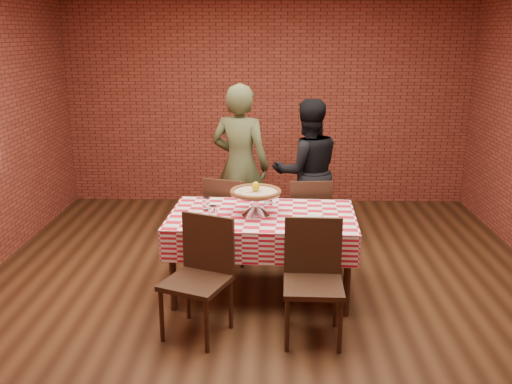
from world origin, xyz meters
TOP-DOWN VIEW (x-y plane):
  - ground at (0.00, 0.00)m, footprint 6.00×6.00m
  - back_wall at (0.00, 3.00)m, footprint 5.50×0.00m
  - table at (-0.02, 0.06)m, footprint 1.68×1.06m
  - tablecloth at (-0.02, 0.06)m, footprint 1.72×1.10m
  - pizza_stand at (-0.08, 0.05)m, footprint 0.51×0.51m
  - pizza at (-0.08, 0.05)m, footprint 0.51×0.51m
  - lemon at (-0.08, 0.05)m, footprint 0.08×0.08m
  - water_glass_left at (-0.46, -0.07)m, footprint 0.07×0.07m
  - water_glass_right at (-0.54, 0.18)m, footprint 0.07×0.07m
  - side_plate at (0.42, -0.07)m, footprint 0.18×0.18m
  - sweetener_packet_a at (0.50, -0.17)m, footprint 0.06×0.05m
  - sweetener_packet_b at (0.60, -0.13)m, footprint 0.05×0.04m
  - condiment_caddy at (0.04, 0.35)m, footprint 0.11×0.10m
  - chair_near_left at (-0.53, -0.73)m, footprint 0.60×0.60m
  - chair_near_right at (0.38, -0.77)m, footprint 0.47×0.47m
  - chair_far_left at (-0.36, 0.84)m, footprint 0.55×0.55m
  - chair_far_right at (0.44, 0.85)m, footprint 0.45×0.45m
  - diner_olive at (-0.29, 1.31)m, footprint 0.76×0.61m
  - diner_black at (0.46, 1.42)m, footprint 0.90×0.77m

SIDE VIEW (x-z plane):
  - ground at x=0.00m, z-range 0.00..0.00m
  - table at x=-0.02m, z-range 0.00..0.75m
  - chair_far_right at x=0.44m, z-range 0.00..0.91m
  - chair_far_left at x=-0.36m, z-range 0.00..0.92m
  - chair_near_right at x=0.38m, z-range 0.00..0.94m
  - chair_near_left at x=-0.53m, z-range 0.00..0.94m
  - tablecloth at x=-0.02m, z-range 0.48..0.76m
  - sweetener_packet_a at x=0.50m, z-range 0.76..0.76m
  - sweetener_packet_b at x=0.60m, z-range 0.76..0.76m
  - side_plate at x=0.42m, z-range 0.76..0.77m
  - water_glass_left at x=-0.46m, z-range 0.76..0.87m
  - water_glass_right at x=-0.54m, z-range 0.76..0.87m
  - diner_black at x=0.46m, z-range 0.00..1.63m
  - condiment_caddy at x=0.04m, z-range 0.76..0.88m
  - pizza_stand at x=-0.08m, z-range 0.76..0.96m
  - diner_olive at x=-0.29m, z-range 0.00..1.81m
  - pizza at x=-0.08m, z-range 0.95..0.98m
  - lemon at x=-0.08m, z-range 0.97..1.06m
  - back_wall at x=0.00m, z-range -1.30..4.20m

